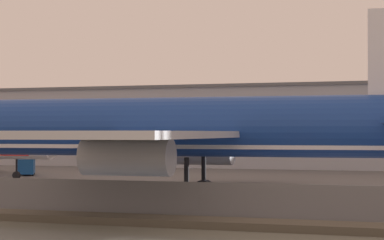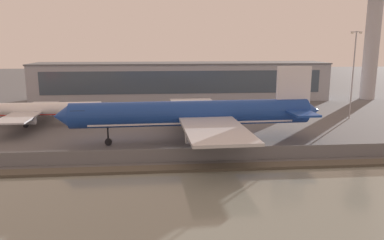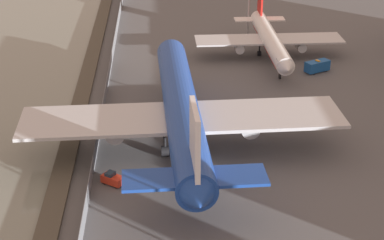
% 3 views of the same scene
% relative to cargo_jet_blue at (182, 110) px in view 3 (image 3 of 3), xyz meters
% --- Properties ---
extents(ground_plane, '(500.00, 500.00, 0.00)m').
position_rel_cargo_jet_blue_xyz_m(ground_plane, '(7.25, 2.81, -6.25)').
color(ground_plane, '#565659').
extents(shoreline_seawall, '(320.00, 3.00, 0.50)m').
position_rel_cargo_jet_blue_xyz_m(shoreline_seawall, '(7.25, -17.69, -6.00)').
color(shoreline_seawall, '#474238').
rests_on(shoreline_seawall, ground).
extents(perimeter_fence, '(280.00, 0.10, 2.50)m').
position_rel_cargo_jet_blue_xyz_m(perimeter_fence, '(7.25, -13.19, -5.00)').
color(perimeter_fence, slate).
rests_on(perimeter_fence, ground).
extents(cargo_jet_blue, '(57.25, 49.11, 16.38)m').
position_rel_cargo_jet_blue_xyz_m(cargo_jet_blue, '(0.00, 0.00, 0.00)').
color(cargo_jet_blue, '#193D93').
rests_on(cargo_jet_blue, ground).
extents(passenger_jet_white_red, '(37.22, 31.72, 10.94)m').
position_rel_cargo_jet_blue_xyz_m(passenger_jet_white_red, '(-40.00, 20.40, -2.08)').
color(passenger_jet_white_red, white).
rests_on(passenger_jet_white_red, ground).
extents(baggage_tug, '(3.15, 3.54, 1.80)m').
position_rel_cargo_jet_blue_xyz_m(baggage_tug, '(10.83, -10.22, -5.44)').
color(baggage_tug, red).
rests_on(baggage_tug, ground).
extents(ops_van, '(4.25, 5.58, 2.48)m').
position_rel_cargo_jet_blue_xyz_m(ops_van, '(-31.42, 28.94, -4.97)').
color(ops_van, '#19519E').
rests_on(ops_van, ground).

